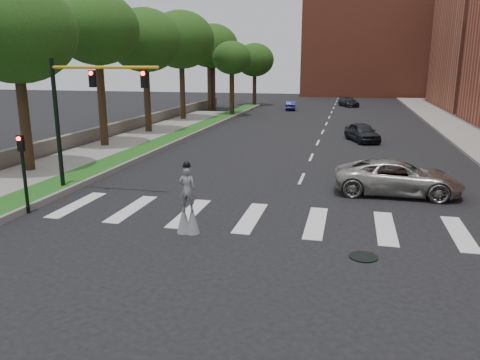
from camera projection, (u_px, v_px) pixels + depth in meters
The scene contains 23 objects.
ground_plane at pixel (279, 229), 17.37m from camera, with size 160.00×160.00×0.00m, color black.
grass_median at pixel (178, 136), 38.79m from camera, with size 2.00×60.00×0.25m, color #1A5117.
median_curb at pixel (190, 136), 38.55m from camera, with size 0.20×60.00×0.28m, color gray.
sidewalk_left at pixel (79, 158), 30.02m from camera, with size 4.00×60.00×0.18m, color gray.
sidewalk_right at pixel (477, 138), 38.16m from camera, with size 5.00×90.00×0.18m, color gray.
stone_wall at pixel (128, 126), 41.80m from camera, with size 0.50×56.00×1.10m, color #5E5951.
manhole at pixel (363, 257), 14.81m from camera, with size 0.90×0.90×0.04m, color black.
building_backdrop at pixel (374, 47), 87.50m from camera, with size 26.00×14.00×18.00m, color #A64B34.
traffic_signal at pixel (79, 104), 21.37m from camera, with size 5.30×0.23×6.20m.
secondary_signal at pixel (23, 167), 18.72m from camera, with size 0.25×0.21×3.23m.
stilt_performer at pixel (188, 206), 16.72m from camera, with size 0.84×0.54×2.65m.
suv_crossing at pixel (398, 177), 21.81m from camera, with size 2.66×5.77×1.60m, color #A2A099.
car_near at pixel (362, 132), 36.63m from camera, with size 1.71×4.25×1.45m, color black.
car_mid at pixel (291, 106), 61.46m from camera, with size 1.24×3.56×1.17m, color #15164A.
car_far at pixel (349, 102), 66.38m from camera, with size 1.81×4.45×1.29m, color black.
tree_1 at pixel (15, 32), 24.48m from camera, with size 6.39×6.39×10.33m.
tree_2 at pixel (97, 29), 32.25m from camera, with size 5.85×5.85×10.81m.
tree_3 at pixel (145, 41), 39.35m from camera, with size 6.21×6.21×10.51m.
tree_4 at pixel (181, 40), 48.68m from camera, with size 6.97×6.97×11.33m.
tree_5 at pixel (213, 46), 59.43m from camera, with size 6.48×6.48×10.87m.
tree_6 at pixel (232, 59), 53.25m from camera, with size 4.40×4.40×8.47m.
tree_7 at pixel (255, 60), 67.01m from camera, with size 5.53×5.53×8.82m.
tree_8 at pixel (209, 48), 59.00m from camera, with size 5.75×5.75×10.34m.
Camera 1 is at (2.36, -16.30, 5.97)m, focal length 35.00 mm.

